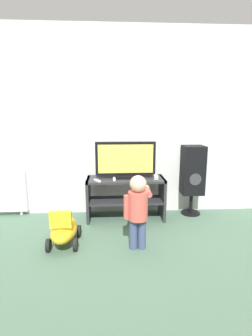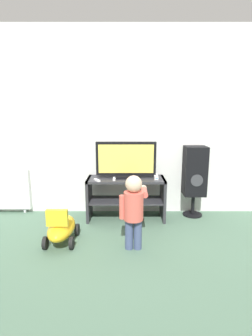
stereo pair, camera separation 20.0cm
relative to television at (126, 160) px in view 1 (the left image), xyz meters
name	(u,v)px [view 1 (the left image)]	position (x,y,z in m)	size (l,w,h in m)	color
ground_plane	(127,224)	(0.00, -0.23, -0.82)	(16.00, 16.00, 0.00)	#4C6B56
wall_back	(124,123)	(0.00, 0.27, 0.48)	(10.00, 0.06, 2.60)	silver
tv_stand	(126,192)	(0.00, -0.02, -0.44)	(1.06, 0.42, 0.58)	#2D2D33
television	(126,160)	(0.00, 0.00, 0.00)	(0.81, 0.20, 0.49)	black
game_console	(155,176)	(0.40, -0.03, -0.22)	(0.05, 0.18, 0.05)	white
remote_primary	(97,181)	(-0.38, -0.16, -0.23)	(0.10, 0.13, 0.03)	white
remote_secondary	(114,179)	(-0.16, -0.09, -0.23)	(0.03, 0.13, 0.03)	white
child	(138,206)	(0.08, -0.85, -0.34)	(0.31, 0.46, 0.81)	#3F4C72
speaker_tower	(193,172)	(0.96, 0.09, -0.19)	(0.30, 0.27, 1.00)	black
ride_on_toy	(64,230)	(-0.73, -0.72, -0.65)	(0.32, 0.60, 0.45)	gold
radiator	(4,191)	(-1.72, 0.20, -0.46)	(0.63, 0.08, 0.65)	white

